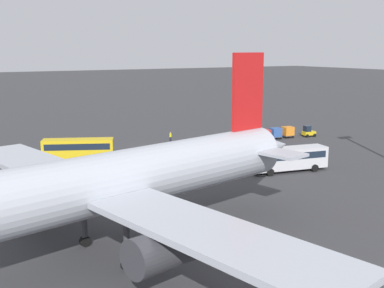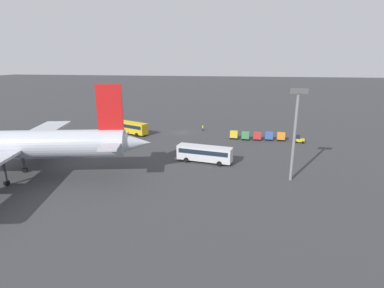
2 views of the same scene
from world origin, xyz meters
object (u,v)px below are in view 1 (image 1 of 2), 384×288
(worker_person, at_px, (170,137))
(cargo_cart_red, at_px, (264,134))
(shuttle_bus_far, at_px, (288,157))
(cargo_cart_yellow, at_px, (237,137))
(baggage_tug, at_px, (308,132))
(airplane, at_px, (85,189))
(cargo_cart_blue, at_px, (275,133))
(cargo_cart_orange, at_px, (288,131))
(shuttle_bus_near, at_px, (78,148))
(cargo_cart_green, at_px, (252,136))

(worker_person, xyz_separation_m, cargo_cart_red, (-14.97, 7.82, 0.32))
(shuttle_bus_far, distance_m, cargo_cart_yellow, 20.02)
(shuttle_bus_far, relative_size, cargo_cart_yellow, 5.32)
(baggage_tug, relative_size, worker_person, 1.46)
(airplane, distance_m, baggage_tug, 62.74)
(airplane, relative_size, shuttle_bus_far, 4.44)
(worker_person, bearing_deg, shuttle_bus_far, 98.37)
(shuttle_bus_far, distance_m, cargo_cart_blue, 24.04)
(airplane, relative_size, cargo_cart_blue, 23.61)
(shuttle_bus_far, relative_size, cargo_cart_orange, 5.32)
(airplane, height_order, shuttle_bus_near, airplane)
(shuttle_bus_near, bearing_deg, worker_person, -135.54)
(shuttle_bus_far, distance_m, baggage_tug, 28.01)
(cargo_cart_blue, bearing_deg, worker_person, -22.26)
(shuttle_bus_far, distance_m, worker_person, 27.20)
(shuttle_bus_near, relative_size, baggage_tug, 4.06)
(airplane, height_order, cargo_cart_red, airplane)
(baggage_tug, distance_m, cargo_cart_yellow, 15.88)
(shuttle_bus_near, distance_m, worker_person, 20.12)
(cargo_cart_red, xyz_separation_m, cargo_cart_green, (2.94, 0.18, 0.00))
(shuttle_bus_far, relative_size, baggage_tug, 4.40)
(airplane, distance_m, cargo_cart_red, 54.84)
(cargo_cart_red, xyz_separation_m, cargo_cart_yellow, (5.87, -0.27, 0.00))
(cargo_cart_blue, distance_m, cargo_cart_red, 2.98)
(shuttle_bus_far, xyz_separation_m, cargo_cart_yellow, (-5.14, -19.34, -0.76))
(shuttle_bus_far, bearing_deg, cargo_cart_orange, -120.81)
(baggage_tug, bearing_deg, cargo_cart_orange, -7.02)
(cargo_cart_green, bearing_deg, cargo_cart_orange, -175.71)
(baggage_tug, relative_size, cargo_cart_yellow, 1.21)
(worker_person, bearing_deg, shuttle_bus_near, 20.56)
(cargo_cart_orange, xyz_separation_m, cargo_cart_yellow, (11.74, 0.22, 0.00))
(shuttle_bus_near, relative_size, worker_person, 5.93)
(worker_person, relative_size, cargo_cart_red, 0.83)
(airplane, relative_size, cargo_cart_orange, 23.61)
(shuttle_bus_far, bearing_deg, shuttle_bus_near, -31.07)
(airplane, relative_size, shuttle_bus_near, 4.81)
(cargo_cart_blue, bearing_deg, baggage_tug, 171.49)
(shuttle_bus_far, height_order, cargo_cart_red, shuttle_bus_far)
(shuttle_bus_near, distance_m, shuttle_bus_far, 30.20)
(shuttle_bus_far, distance_m, cargo_cart_red, 22.04)
(airplane, xyz_separation_m, cargo_cart_green, (-40.31, -33.20, -4.79))
(cargo_cart_green, bearing_deg, cargo_cart_blue, -173.49)
(cargo_cart_red, bearing_deg, cargo_cart_yellow, -2.59)
(worker_person, distance_m, cargo_cart_orange, 22.10)
(shuttle_bus_near, relative_size, cargo_cart_green, 4.90)
(cargo_cart_red, relative_size, cargo_cart_green, 1.00)
(cargo_cart_orange, distance_m, cargo_cart_yellow, 11.74)
(shuttle_bus_far, xyz_separation_m, cargo_cart_blue, (-13.95, -19.56, -0.76))
(cargo_cart_orange, bearing_deg, cargo_cart_green, 4.29)
(shuttle_bus_near, distance_m, cargo_cart_blue, 36.72)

